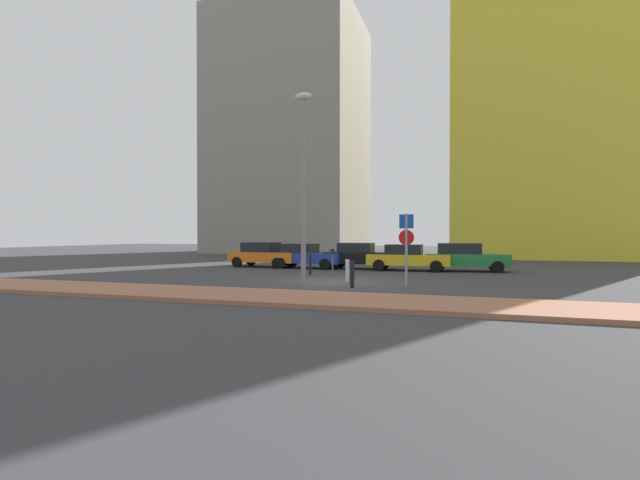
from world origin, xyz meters
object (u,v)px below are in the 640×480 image
parked_car_yellow (408,257)px  parking_meter (332,258)px  traffic_bollard_mid (352,275)px  parked_car_orange (264,254)px  parked_car_black (358,255)px  street_lamp (303,173)px  traffic_bollard_near (310,265)px  parking_sign_post (406,241)px  traffic_bollard_far (347,271)px  parked_car_blue (305,256)px  parked_car_green (464,257)px

parked_car_yellow → parking_meter: size_ratio=3.40×
traffic_bollard_mid → parked_car_orange: bearing=131.1°
parked_car_black → street_lamp: bearing=-90.3°
parked_car_orange → parking_meter: 7.59m
traffic_bollard_near → traffic_bollard_mid: traffic_bollard_near is taller
parking_sign_post → street_lamp: size_ratio=0.37×
parked_car_yellow → traffic_bollard_mid: bearing=-95.9°
traffic_bollard_far → traffic_bollard_near: bearing=135.1°
parked_car_yellow → parking_sign_post: size_ratio=1.60×
parked_car_blue → parked_car_black: bearing=6.7°
parking_sign_post → parked_car_orange: bearing=140.5°
parked_car_green → parking_meter: bearing=-139.0°
traffic_bollard_near → traffic_bollard_far: bearing=-44.9°
parked_car_orange → parked_car_black: bearing=3.0°
parked_car_orange → traffic_bollard_near: 6.36m
traffic_bollard_far → traffic_bollard_mid: bearing=-70.6°
parked_car_yellow → traffic_bollard_far: parked_car_yellow is taller
parked_car_black → traffic_bollard_near: parked_car_black is taller
parking_meter → parked_car_yellow: bearing=57.9°
parked_car_yellow → parking_meter: parked_car_yellow is taller
parked_car_yellow → traffic_bollard_far: 7.15m
parking_meter → traffic_bollard_mid: size_ratio=1.34×
parked_car_blue → parked_car_black: size_ratio=1.16×
parked_car_orange → parked_car_blue: parked_car_orange is taller
parked_car_yellow → parked_car_blue: bearing=-179.9°
traffic_bollard_mid → traffic_bollard_far: bearing=109.4°
parked_car_green → traffic_bollard_mid: 10.32m
parked_car_yellow → parked_car_green: (3.05, 0.49, 0.05)m
parked_car_blue → traffic_bollard_far: 8.25m
parked_car_orange → parked_car_blue: size_ratio=0.97×
parked_car_yellow → parked_car_black: bearing=172.9°
parking_meter → parked_car_blue: bearing=123.4°
parked_car_orange → street_lamp: 11.29m
parking_meter → street_lamp: bearing=-90.0°
parking_sign_post → traffic_bollard_near: size_ratio=2.81×
parking_sign_post → traffic_bollard_mid: bearing=-153.8°
street_lamp → parked_car_blue: bearing=109.5°
parking_sign_post → street_lamp: (-3.99, -0.77, 2.69)m
parked_car_green → parking_meter: parked_car_green is taller
parked_car_black → street_lamp: (-0.05, -9.22, 3.70)m
parked_car_yellow → parking_sign_post: 8.21m
parked_car_green → traffic_bollard_mid: size_ratio=4.56×
parked_car_blue → parking_meter: bearing=-56.6°
parked_car_yellow → parking_sign_post: bearing=-82.9°
parked_car_orange → traffic_bollard_far: 10.04m
parked_car_yellow → traffic_bollard_near: size_ratio=4.50×
parked_car_green → parked_car_orange: bearing=-177.9°
parking_sign_post → parked_car_black: bearing=115.0°
parked_car_green → traffic_bollard_far: 8.80m
parked_car_orange → traffic_bollard_near: size_ratio=4.39×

